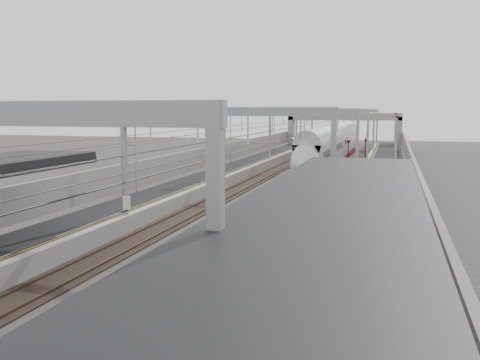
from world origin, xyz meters
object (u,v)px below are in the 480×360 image
Objects in this scene: train at (331,150)px; overbridge at (344,121)px; signal_green at (293,143)px; bench at (355,260)px.

overbridge is at bearing 92.42° from train.
signal_green is at bearing -100.98° from overbridge.
signal_green is (-5.20, -26.81, -2.89)m from overbridge.
train reaches higher than signal_green.
signal_green is (-13.29, 59.18, 0.91)m from bench.
overbridge is 86.45m from bench.
train is at bearing 97.44° from bench.
signal_green is at bearing 127.46° from train.
bench is 0.48× the size of signal_green.
overbridge reaches higher than bench.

